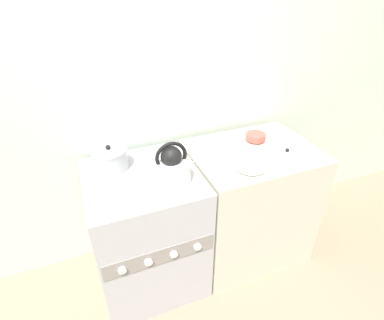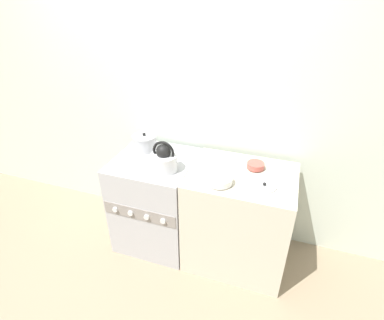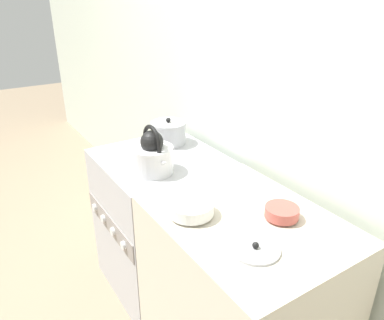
% 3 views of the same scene
% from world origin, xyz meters
% --- Properties ---
extents(ground_plane, '(12.00, 12.00, 0.00)m').
position_xyz_m(ground_plane, '(0.00, 0.00, 0.00)').
color(ground_plane, gray).
extents(wall_back, '(7.00, 0.06, 2.50)m').
position_xyz_m(wall_back, '(0.00, 0.71, 1.25)').
color(wall_back, silver).
rests_on(wall_back, ground_plane).
extents(stove, '(0.65, 0.66, 0.85)m').
position_xyz_m(stove, '(0.00, 0.32, 0.43)').
color(stove, '#B2B2B7').
rests_on(stove, ground_plane).
extents(counter, '(0.80, 0.62, 0.87)m').
position_xyz_m(counter, '(0.74, 0.31, 0.43)').
color(counter, beige).
rests_on(counter, ground_plane).
extents(kettle, '(0.25, 0.21, 0.25)m').
position_xyz_m(kettle, '(0.15, 0.20, 0.95)').
color(kettle, silver).
rests_on(kettle, stove).
extents(cooking_pot, '(0.21, 0.21, 0.16)m').
position_xyz_m(cooking_pot, '(-0.15, 0.46, 0.92)').
color(cooking_pot, '#B2B2B7').
rests_on(cooking_pot, stove).
extents(enamel_bowl, '(0.18, 0.18, 0.06)m').
position_xyz_m(enamel_bowl, '(0.60, 0.14, 0.90)').
color(enamel_bowl, white).
rests_on(enamel_bowl, counter).
extents(small_ceramic_bowl, '(0.13, 0.13, 0.05)m').
position_xyz_m(small_ceramic_bowl, '(0.81, 0.42, 0.90)').
color(small_ceramic_bowl, '#B75147').
rests_on(small_ceramic_bowl, counter).
extents(loose_pot_lid, '(0.17, 0.17, 0.03)m').
position_xyz_m(loose_pot_lid, '(0.91, 0.21, 0.87)').
color(loose_pot_lid, '#B2B2B7').
rests_on(loose_pot_lid, counter).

